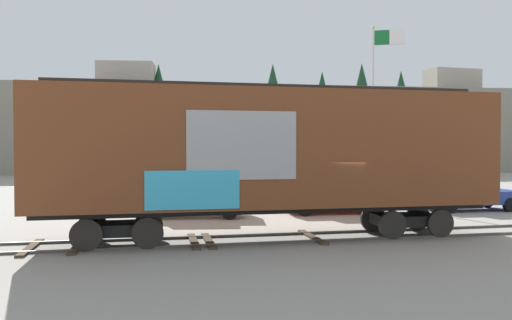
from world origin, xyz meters
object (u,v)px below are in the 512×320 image
object	(u,v)px
parked_car_red	(333,195)
parked_car_white	(191,197)
flagpole	(379,91)
parked_car_blue	(468,194)
freight_car	(271,151)

from	to	relation	value
parked_car_red	parked_car_white	bearing A→B (deg)	-175.03
flagpole	parked_car_blue	distance (m)	6.77
freight_car	parked_car_blue	world-z (taller)	freight_car
flagpole	parked_car_blue	size ratio (longest dim) A/B	2.06
parked_car_white	parked_car_blue	size ratio (longest dim) A/B	1.05
freight_car	parked_car_white	bearing A→B (deg)	114.58
parked_car_blue	parked_car_white	bearing A→B (deg)	-176.95
flagpole	parked_car_red	world-z (taller)	flagpole
parked_car_red	parked_car_blue	xyz separation A→B (m)	(6.59, 0.14, -0.05)
parked_car_white	parked_car_blue	xyz separation A→B (m)	(12.98, 0.69, -0.10)
flagpole	freight_car	bearing A→B (deg)	-127.68
flagpole	parked_car_white	world-z (taller)	flagpole
parked_car_white	parked_car_blue	world-z (taller)	parked_car_white
parked_car_red	flagpole	bearing A→B (deg)	42.77
freight_car	parked_car_white	distance (m)	6.47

